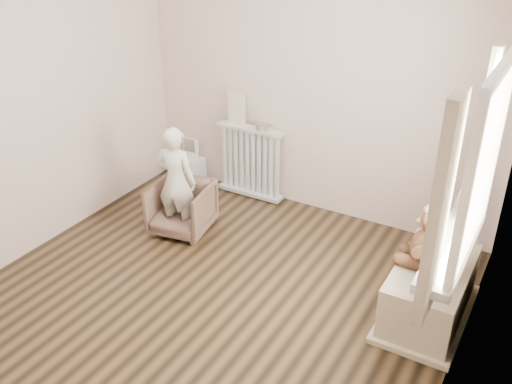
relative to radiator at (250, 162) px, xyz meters
The scene contains 18 objects.
floor 1.84m from the radiator, 69.48° to the right, with size 3.60×3.60×0.01m, color black.
back_wall 1.11m from the radiator, 10.81° to the left, with size 3.60×0.02×2.60m, color beige.
left_wall 2.24m from the radiator, 124.88° to the right, with size 0.02×3.60×2.60m, color beige.
right_wall 3.09m from the radiator, 34.67° to the right, with size 0.02×3.60×2.60m, color beige.
window 2.96m from the radiator, 30.02° to the right, with size 0.03×0.90×1.10m, color white.
window_sill 2.72m from the radiator, 30.98° to the right, with size 0.22×1.10×0.06m, color silver.
curtain_left 3.16m from the radiator, 40.56° to the right, with size 0.06×0.26×1.30m, color #B4A889.
curtain_right 2.62m from the radiator, 19.57° to the right, with size 0.06×0.26×1.30m, color #B4A889.
radiator is the anchor object (origin of this frame).
paper_doll 0.57m from the radiator, behind, with size 0.20×0.02×0.33m, color beige.
tin_a 0.43m from the radiator, ahead, with size 0.11×0.11×0.06m, color #A59E8C.
tin_b 0.45m from the radiator, ahead, with size 0.09×0.09×0.05m, color #A59E8C.
toy_vanity 0.78m from the radiator, behind, with size 0.31×0.22×0.49m, color silver.
armchair 0.97m from the radiator, 101.65° to the right, with size 0.52×0.54×0.49m, color brown.
child 1.02m from the radiator, 101.08° to the right, with size 0.38×0.25×1.05m, color white.
toy_bench 2.38m from the radiator, 25.29° to the right, with size 0.50×0.95×0.45m, color beige.
teddy_bear 2.37m from the radiator, 26.26° to the right, with size 0.40×0.31×0.49m, color #341E11, non-canonical shape.
plush_cat 2.56m from the radiator, 23.18° to the right, with size 0.18×0.29×0.25m, color slate, non-canonical shape.
Camera 1 is at (2.11, -2.93, 2.85)m, focal length 40.00 mm.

